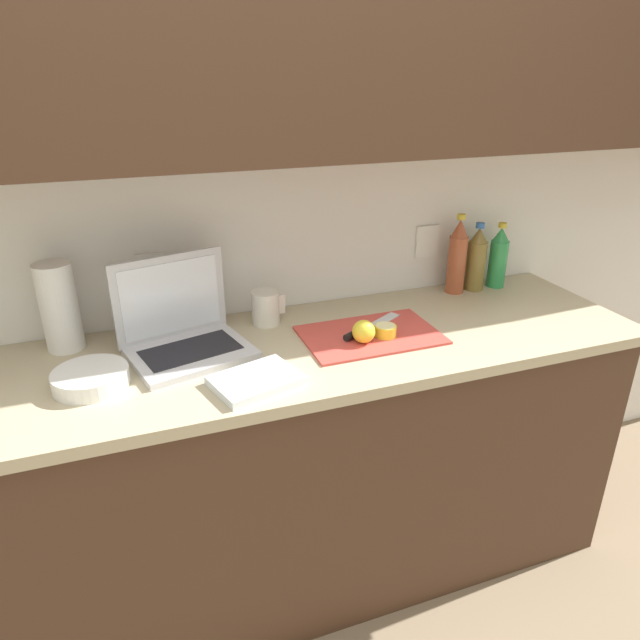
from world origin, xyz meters
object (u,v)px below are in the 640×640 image
Objects in this scene: bowl_white at (91,378)px; paper_towel_roll at (59,307)px; knife at (363,329)px; lemon_half_cut at (385,330)px; bottle_water_clear at (498,258)px; lemon_whole_beside at (364,332)px; bottle_green_soda at (457,257)px; laptop at (183,330)px; bottle_oil_tall at (476,260)px; cutting_board at (370,335)px; measuring_cup at (266,308)px.

paper_towel_roll is (-0.07, 0.26, 0.11)m from bowl_white.
bowl_white is 0.29m from paper_towel_roll.
lemon_half_cut is (0.05, -0.05, 0.01)m from knife.
bottle_water_clear is (0.65, 0.22, 0.10)m from knife.
lemon_whole_beside reaches higher than knife.
bottle_green_soda reaches higher than knife.
laptop is 0.61m from lemon_half_cut.
bowl_white is (-1.26, -0.27, -0.11)m from bottle_green_soda.
laptop is at bearing -172.17° from bottle_green_soda.
bottle_water_clear reaches higher than lemon_whole_beside.
lemon_half_cut is at bearing -151.57° from bottle_oil_tall.
lemon_half_cut is at bearing -155.60° from bottle_water_clear.
cutting_board is 0.35m from measuring_cup.
lemon_half_cut is (0.04, -0.03, 0.02)m from cutting_board.
bowl_white is at bearing -75.09° from paper_towel_roll.
laptop is 1.99× the size of bowl_white.
measuring_cup reaches higher than knife.
bottle_oil_tall is 0.82m from measuring_cup.
bottle_oil_tall is 2.29× the size of measuring_cup.
knife is 0.60m from bottle_oil_tall.
laptop is 0.55m from knife.
bottle_green_soda is 1.19× the size of bottle_water_clear.
measuring_cup is (-0.28, 0.20, 0.05)m from cutting_board.
bottle_oil_tall is at bearing -7.88° from knife.
bottle_green_soda is 1.33m from paper_towel_roll.
cutting_board is 0.07m from lemon_whole_beside.
cutting_board is 0.60m from bottle_oil_tall.
laptop reaches higher than measuring_cup.
measuring_cup is 0.42× the size of paper_towel_roll.
bottle_green_soda reaches higher than paper_towel_roll.
laptop reaches higher than lemon_half_cut.
cutting_board is at bearing -159.07° from bottle_water_clear.
bowl_white is at bearing 153.37° from knife.
lemon_whole_beside is 0.28× the size of bottle_oil_tall.
laptop is 0.36m from paper_towel_roll.
bottle_water_clear is (0.10, 0.00, -0.00)m from bottle_oil_tall.
knife is 0.86× the size of bottle_green_soda.
laptop is 0.53m from lemon_whole_beside.
measuring_cup is at bearing 115.03° from knife.
lemon_half_cut is (0.59, -0.13, -0.04)m from laptop.
bottle_green_soda is at bearing 2.94° from measuring_cup.
cutting_board is 0.92m from paper_towel_roll.
lemon_half_cut is 0.26× the size of paper_towel_roll.
laptop is 1.02m from bottle_green_soda.
paper_towel_roll is at bearing 163.95° from lemon_half_cut.
measuring_cup is at bearing -177.64° from bottle_water_clear.
bottle_oil_tall is 0.10m from bottle_water_clear.
bottle_green_soda is at bearing 28.15° from cutting_board.
lemon_half_cut is at bearing -0.26° from bowl_white.
bowl_white reaches higher than lemon_half_cut.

